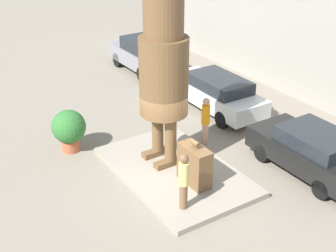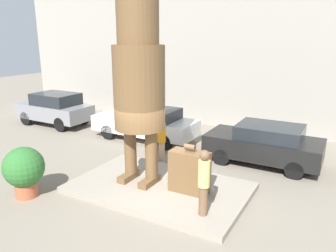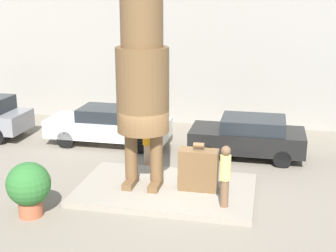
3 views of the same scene
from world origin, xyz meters
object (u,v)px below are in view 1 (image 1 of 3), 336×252
at_px(tourist, 184,179).
at_px(parked_car_grey, 144,54).
at_px(parked_car_black, 312,150).
at_px(planter_pot, 69,128).
at_px(giant_suitcase, 195,165).
at_px(parked_car_white, 216,92).
at_px(statue_figure, 164,65).
at_px(worker_hivis, 206,119).

distance_m(tourist, parked_car_grey, 11.52).
xyz_separation_m(parked_car_black, planter_pot, (-5.41, -5.91, 0.06)).
bearing_deg(giant_suitcase, tourist, -48.97).
bearing_deg(parked_car_white, giant_suitcase, 135.83).
xyz_separation_m(giant_suitcase, tourist, (0.86, -0.99, 0.33)).
height_order(statue_figure, parked_car_black, statue_figure).
relative_size(parked_car_grey, parked_car_white, 0.85).
relative_size(giant_suitcase, parked_car_white, 0.30).
height_order(statue_figure, worker_hivis, statue_figure).
relative_size(statue_figure, parked_car_white, 1.18).
distance_m(tourist, planter_pot, 5.19).
relative_size(parked_car_black, planter_pot, 2.70).
relative_size(statue_figure, planter_pot, 3.73).
bearing_deg(parked_car_white, planter_pot, 89.27).
bearing_deg(planter_pot, statue_figure, 41.47).
xyz_separation_m(statue_figure, giant_suitcase, (1.63, 0.05, -2.64)).
bearing_deg(planter_pot, parked_car_white, 89.27).
bearing_deg(worker_hivis, statue_figure, -78.07).
relative_size(parked_car_grey, planter_pot, 2.69).
bearing_deg(statue_figure, tourist, -20.65).
bearing_deg(worker_hivis, parked_car_black, 27.25).
bearing_deg(worker_hivis, parked_car_grey, 166.07).
height_order(giant_suitcase, parked_car_grey, parked_car_grey).
relative_size(giant_suitcase, parked_car_grey, 0.36).
distance_m(tourist, parked_car_black, 4.65).
height_order(tourist, parked_car_white, tourist).
relative_size(parked_car_white, worker_hivis, 2.71).
bearing_deg(parked_car_grey, parked_car_white, -178.39).
xyz_separation_m(tourist, parked_car_grey, (-10.47, 4.79, -0.23)).
bearing_deg(worker_hivis, parked_car_white, 134.96).
relative_size(parked_car_black, worker_hivis, 2.31).
bearing_deg(worker_hivis, planter_pot, -116.58).
relative_size(statue_figure, worker_hivis, 3.18).
xyz_separation_m(parked_car_white, worker_hivis, (2.03, -2.03, 0.16)).
distance_m(parked_car_grey, planter_pot, 8.17).
bearing_deg(parked_car_black, worker_hivis, 27.25).
relative_size(statue_figure, giant_suitcase, 3.89).
xyz_separation_m(statue_figure, parked_car_grey, (-7.98, 3.85, -2.55)).
height_order(planter_pot, worker_hivis, worker_hivis).
bearing_deg(parked_car_grey, giant_suitcase, 158.40).
relative_size(giant_suitcase, planter_pot, 0.96).
height_order(parked_car_white, worker_hivis, worker_hivis).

